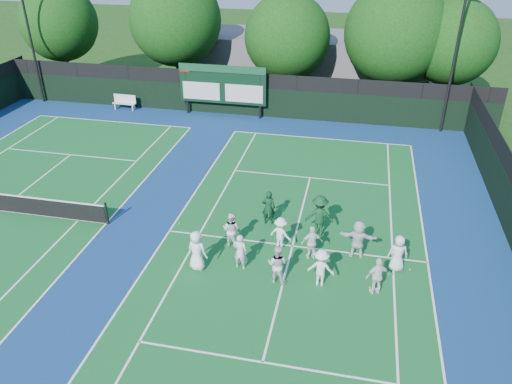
# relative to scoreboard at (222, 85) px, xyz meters

# --- Properties ---
(ground) EXTENTS (120.00, 120.00, 0.00)m
(ground) POSITION_rel_scoreboard_xyz_m (7.01, -15.59, -2.19)
(ground) COLOR #193D10
(ground) RESTS_ON ground
(court_apron) EXTENTS (34.00, 32.00, 0.01)m
(court_apron) POSITION_rel_scoreboard_xyz_m (1.01, -14.59, -2.19)
(court_apron) COLOR navy
(court_apron) RESTS_ON ground
(near_court) EXTENTS (11.05, 23.85, 0.01)m
(near_court) POSITION_rel_scoreboard_xyz_m (7.01, -14.59, -2.18)
(near_court) COLOR #135C25
(near_court) RESTS_ON ground
(back_fence) EXTENTS (34.00, 0.08, 3.00)m
(back_fence) POSITION_rel_scoreboard_xyz_m (1.01, 0.41, -0.83)
(back_fence) COLOR black
(back_fence) RESTS_ON ground
(scoreboard) EXTENTS (6.00, 0.21, 3.55)m
(scoreboard) POSITION_rel_scoreboard_xyz_m (0.00, 0.00, 0.00)
(scoreboard) COLOR black
(scoreboard) RESTS_ON ground
(clubhouse) EXTENTS (18.00, 6.00, 4.00)m
(clubhouse) POSITION_rel_scoreboard_xyz_m (5.01, 8.41, -0.19)
(clubhouse) COLOR slate
(clubhouse) RESTS_ON ground
(light_pole_left) EXTENTS (1.20, 0.30, 10.12)m
(light_pole_left) POSITION_rel_scoreboard_xyz_m (-13.99, 0.11, 4.11)
(light_pole_left) COLOR black
(light_pole_left) RESTS_ON ground
(light_pole_right) EXTENTS (1.20, 0.30, 10.12)m
(light_pole_right) POSITION_rel_scoreboard_xyz_m (14.51, 0.11, 4.11)
(light_pole_right) COLOR black
(light_pole_right) RESTS_ON ground
(bench) EXTENTS (1.69, 0.51, 1.06)m
(bench) POSITION_rel_scoreboard_xyz_m (-7.23, -0.21, -1.62)
(bench) COLOR silver
(bench) RESTS_ON ground
(tree_a) EXTENTS (5.85, 5.85, 7.97)m
(tree_a) POSITION_rel_scoreboard_xyz_m (-13.83, 3.99, 2.70)
(tree_a) COLOR #311E0D
(tree_a) RESTS_ON ground
(tree_b) EXTENTS (6.68, 6.68, 8.92)m
(tree_b) POSITION_rel_scoreboard_xyz_m (-4.36, 3.99, 3.22)
(tree_b) COLOR #311E0D
(tree_b) RESTS_ON ground
(tree_c) EXTENTS (6.05, 6.05, 7.76)m
(tree_c) POSITION_rel_scoreboard_xyz_m (3.90, 3.99, 2.38)
(tree_c) COLOR #311E0D
(tree_c) RESTS_ON ground
(tree_d) EXTENTS (6.94, 6.94, 8.76)m
(tree_d) POSITION_rel_scoreboard_xyz_m (11.29, 3.99, 2.92)
(tree_d) COLOR #311E0D
(tree_d) RESTS_ON ground
(tree_e) EXTENTS (5.71, 5.71, 7.72)m
(tree_e) POSITION_rel_scoreboard_xyz_m (15.04, 3.99, 2.52)
(tree_e) COLOR #311E0D
(tree_e) RESTS_ON ground
(tennis_ball_0) EXTENTS (0.07, 0.07, 0.07)m
(tennis_ball_0) POSITION_rel_scoreboard_xyz_m (5.38, -16.13, -2.16)
(tennis_ball_0) COLOR yellow
(tennis_ball_0) RESTS_ON ground
(tennis_ball_2) EXTENTS (0.07, 0.07, 0.07)m
(tennis_ball_2) POSITION_rel_scoreboard_xyz_m (11.77, -15.24, -2.16)
(tennis_ball_2) COLOR yellow
(tennis_ball_2) RESTS_ON ground
(tennis_ball_3) EXTENTS (0.07, 0.07, 0.07)m
(tennis_ball_3) POSITION_rel_scoreboard_xyz_m (1.77, -13.93, -2.16)
(tennis_ball_3) COLOR yellow
(tennis_ball_3) RESTS_ON ground
(tennis_ball_5) EXTENTS (0.07, 0.07, 0.07)m
(tennis_ball_5) POSITION_rel_scoreboard_xyz_m (10.24, -16.68, -2.16)
(tennis_ball_5) COLOR yellow
(tennis_ball_5) RESTS_ON ground
(player_front_0) EXTENTS (0.95, 0.76, 1.70)m
(player_front_0) POSITION_rel_scoreboard_xyz_m (3.57, -16.85, -1.34)
(player_front_0) COLOR white
(player_front_0) RESTS_ON ground
(player_front_1) EXTENTS (0.60, 0.42, 1.55)m
(player_front_1) POSITION_rel_scoreboard_xyz_m (5.21, -16.46, -1.42)
(player_front_1) COLOR silver
(player_front_1) RESTS_ON ground
(player_front_2) EXTENTS (0.87, 0.73, 1.61)m
(player_front_2) POSITION_rel_scoreboard_xyz_m (6.77, -16.99, -1.39)
(player_front_2) COLOR silver
(player_front_2) RESTS_ON ground
(player_front_3) EXTENTS (1.04, 0.64, 1.55)m
(player_front_3) POSITION_rel_scoreboard_xyz_m (8.38, -16.83, -1.42)
(player_front_3) COLOR white
(player_front_3) RESTS_ON ground
(player_front_4) EXTENTS (0.98, 0.72, 1.55)m
(player_front_4) POSITION_rel_scoreboard_xyz_m (10.43, -16.89, -1.42)
(player_front_4) COLOR white
(player_front_4) RESTS_ON ground
(player_back_0) EXTENTS (0.88, 0.75, 1.58)m
(player_back_0) POSITION_rel_scoreboard_xyz_m (4.49, -15.05, -1.40)
(player_back_0) COLOR silver
(player_back_0) RESTS_ON ground
(player_back_1) EXTENTS (1.08, 0.83, 1.48)m
(player_back_1) POSITION_rel_scoreboard_xyz_m (6.53, -14.85, -1.45)
(player_back_1) COLOR white
(player_back_1) RESTS_ON ground
(player_back_2) EXTENTS (0.95, 0.65, 1.50)m
(player_back_2) POSITION_rel_scoreboard_xyz_m (7.87, -15.24, -1.44)
(player_back_2) COLOR white
(player_back_2) RESTS_ON ground
(player_back_3) EXTENTS (1.56, 0.54, 1.67)m
(player_back_3) POSITION_rel_scoreboard_xyz_m (9.66, -14.72, -1.36)
(player_back_3) COLOR silver
(player_back_3) RESTS_ON ground
(player_back_4) EXTENTS (0.82, 0.58, 1.56)m
(player_back_4) POSITION_rel_scoreboard_xyz_m (11.21, -15.30, -1.41)
(player_back_4) COLOR white
(player_back_4) RESTS_ON ground
(coach_left) EXTENTS (0.64, 0.46, 1.65)m
(coach_left) POSITION_rel_scoreboard_xyz_m (5.68, -13.03, -1.37)
(coach_left) COLOR #0E331C
(coach_left) RESTS_ON ground
(coach_right) EXTENTS (1.30, 0.85, 1.90)m
(coach_right) POSITION_rel_scoreboard_xyz_m (7.98, -13.46, -1.24)
(coach_right) COLOR #103B1D
(coach_right) RESTS_ON ground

